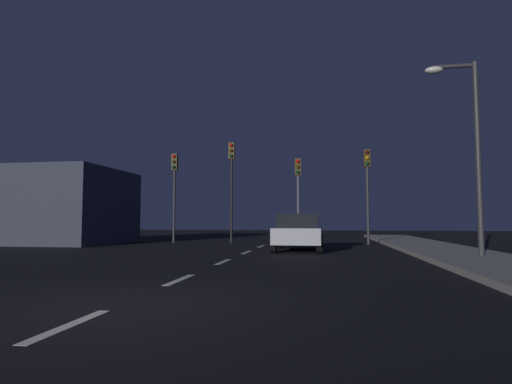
# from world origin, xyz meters

# --- Properties ---
(ground_plane) EXTENTS (80.00, 80.00, 0.00)m
(ground_plane) POSITION_xyz_m (0.00, 7.00, 0.00)
(ground_plane) COLOR black
(sidewalk_curb_right) EXTENTS (3.00, 40.00, 0.15)m
(sidewalk_curb_right) POSITION_xyz_m (7.50, 7.00, 0.07)
(sidewalk_curb_right) COLOR gray
(sidewalk_curb_right) RESTS_ON ground_plane
(lane_stripe_nearest) EXTENTS (0.16, 1.60, 0.01)m
(lane_stripe_nearest) POSITION_xyz_m (0.00, -1.20, 0.00)
(lane_stripe_nearest) COLOR silver
(lane_stripe_nearest) RESTS_ON ground_plane
(lane_stripe_second) EXTENTS (0.16, 1.60, 0.01)m
(lane_stripe_second) POSITION_xyz_m (0.00, 2.60, 0.00)
(lane_stripe_second) COLOR silver
(lane_stripe_second) RESTS_ON ground_plane
(lane_stripe_third) EXTENTS (0.16, 1.60, 0.01)m
(lane_stripe_third) POSITION_xyz_m (0.00, 6.40, 0.00)
(lane_stripe_third) COLOR silver
(lane_stripe_third) RESTS_ON ground_plane
(lane_stripe_fourth) EXTENTS (0.16, 1.60, 0.01)m
(lane_stripe_fourth) POSITION_xyz_m (0.00, 10.20, 0.00)
(lane_stripe_fourth) COLOR silver
(lane_stripe_fourth) RESTS_ON ground_plane
(lane_stripe_fifth) EXTENTS (0.16, 1.60, 0.01)m
(lane_stripe_fifth) POSITION_xyz_m (0.00, 14.00, 0.00)
(lane_stripe_fifth) COLOR silver
(lane_stripe_fifth) RESTS_ON ground_plane
(traffic_signal_far_left) EXTENTS (0.32, 0.38, 4.96)m
(traffic_signal_far_left) POSITION_xyz_m (-5.25, 16.27, 3.47)
(traffic_signal_far_left) COLOR #2D2D30
(traffic_signal_far_left) RESTS_ON ground_plane
(traffic_signal_center_left) EXTENTS (0.32, 0.38, 5.50)m
(traffic_signal_center_left) POSITION_xyz_m (-1.98, 16.27, 3.81)
(traffic_signal_center_left) COLOR black
(traffic_signal_center_left) RESTS_ON ground_plane
(traffic_signal_center_right) EXTENTS (0.32, 0.38, 4.53)m
(traffic_signal_center_right) POSITION_xyz_m (1.65, 16.27, 3.19)
(traffic_signal_center_right) COLOR #4C4C51
(traffic_signal_center_right) RESTS_ON ground_plane
(traffic_signal_far_right) EXTENTS (0.32, 0.38, 4.92)m
(traffic_signal_far_right) POSITION_xyz_m (5.23, 16.27, 3.45)
(traffic_signal_far_right) COLOR #2D2D30
(traffic_signal_far_right) RESTS_ON ground_plane
(car_stopped_ahead) EXTENTS (1.96, 3.81, 1.51)m
(car_stopped_ahead) POSITION_xyz_m (1.94, 11.36, 0.76)
(car_stopped_ahead) COLOR silver
(car_stopped_ahead) RESTS_ON ground_plane
(street_lamp_right) EXTENTS (1.61, 0.36, 6.30)m
(street_lamp_right) POSITION_xyz_m (7.54, 8.16, 3.83)
(street_lamp_right) COLOR #2D2D30
(street_lamp_right) RESTS_ON ground_plane
(storefront_left) EXTENTS (5.70, 6.16, 3.99)m
(storefront_left) POSITION_xyz_m (-10.85, 14.85, 1.99)
(storefront_left) COLOR #333847
(storefront_left) RESTS_ON ground_plane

